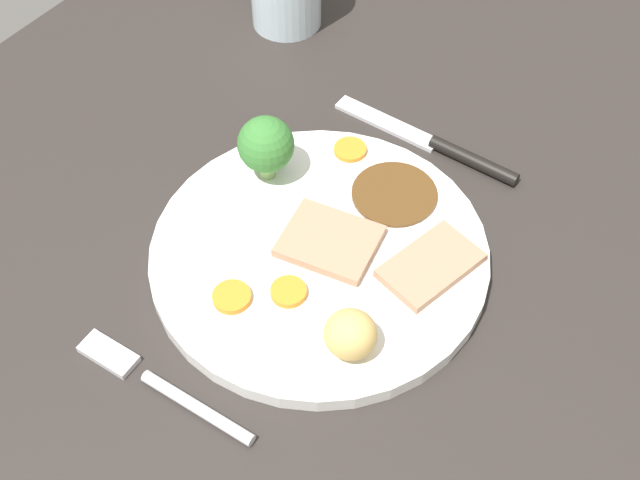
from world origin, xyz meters
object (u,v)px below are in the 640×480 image
object	(u,v)px
meat_slice_main	(330,241)
roast_potato_left	(351,334)
broccoli_floret	(266,145)
carrot_coin_back	(289,292)
carrot_coin_front	(232,297)
knife	(441,146)
meat_slice_under	(431,265)
carrot_coin_side	(350,150)
fork	(160,385)
dinner_plate	(320,253)

from	to	relation	value
meat_slice_main	roast_potato_left	distance (cm)	9.76
broccoli_floret	carrot_coin_back	bearing A→B (deg)	-136.19
carrot_coin_front	knife	size ratio (longest dim) A/B	0.16
meat_slice_under	carrot_coin_side	bearing A→B (deg)	59.27
carrot_coin_front	broccoli_floret	world-z (taller)	broccoli_floret
meat_slice_main	meat_slice_under	world-z (taller)	same
meat_slice_main	fork	bearing A→B (deg)	168.92
roast_potato_left	carrot_coin_back	distance (cm)	6.73
fork	knife	world-z (taller)	knife
meat_slice_main	roast_potato_left	world-z (taller)	roast_potato_left
fork	carrot_coin_back	bearing A→B (deg)	-109.14
roast_potato_left	carrot_coin_side	xyz separation A→B (cm)	(16.76, 10.89, -1.54)
roast_potato_left	carrot_coin_back	world-z (taller)	roast_potato_left
meat_slice_main	meat_slice_under	xyz separation A→B (cm)	(2.43, -7.84, 0.00)
broccoli_floret	knife	world-z (taller)	broccoli_floret
roast_potato_left	meat_slice_main	bearing A→B (deg)	42.73
roast_potato_left	carrot_coin_side	size ratio (longest dim) A/B	1.35
knife	carrot_coin_side	bearing A→B (deg)	45.97
broccoli_floret	carrot_coin_front	bearing A→B (deg)	-155.21
broccoli_floret	fork	bearing A→B (deg)	-165.19
roast_potato_left	fork	bearing A→B (deg)	134.80
knife	meat_slice_under	bearing A→B (deg)	116.17
carrot_coin_front	carrot_coin_side	distance (cm)	18.30
meat_slice_under	knife	bearing A→B (deg)	25.52
meat_slice_main	broccoli_floret	xyz separation A→B (cm)	(3.40, 8.68, 3.06)
fork	dinner_plate	bearing A→B (deg)	-102.08
carrot_coin_back	carrot_coin_side	size ratio (longest dim) A/B	0.97
dinner_plate	carrot_coin_front	world-z (taller)	carrot_coin_front
carrot_coin_side	carrot_coin_front	bearing A→B (deg)	-176.25
meat_slice_under	knife	size ratio (longest dim) A/B	0.42
carrot_coin_side	fork	distance (cm)	26.60
roast_potato_left	carrot_coin_front	size ratio (longest dim) A/B	1.31
meat_slice_main	broccoli_floret	size ratio (longest dim) A/B	1.24
roast_potato_left	broccoli_floret	distance (cm)	18.58
roast_potato_left	knife	size ratio (longest dim) A/B	0.21
broccoli_floret	dinner_plate	bearing A→B (deg)	-116.64
meat_slice_main	fork	size ratio (longest dim) A/B	0.48
knife	broccoli_floret	bearing A→B (deg)	50.69
roast_potato_left	carrot_coin_side	world-z (taller)	roast_potato_left
carrot_coin_side	dinner_plate	bearing A→B (deg)	-159.40
carrot_coin_back	carrot_coin_side	xyz separation A→B (cm)	(15.44, 4.46, -0.05)
carrot_coin_back	carrot_coin_side	world-z (taller)	carrot_coin_back
carrot_coin_front	carrot_coin_side	world-z (taller)	carrot_coin_front
roast_potato_left	carrot_coin_back	bearing A→B (deg)	78.36
roast_potato_left	carrot_coin_front	bearing A→B (deg)	98.79
carrot_coin_front	meat_slice_main	bearing A→B (deg)	-20.02
meat_slice_main	roast_potato_left	bearing A→B (deg)	-137.27
dinner_plate	carrot_coin_front	size ratio (longest dim) A/B	9.16
dinner_plate	broccoli_floret	xyz separation A→B (cm)	(4.14, 8.25, 4.16)
meat_slice_under	broccoli_floret	distance (cm)	16.82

